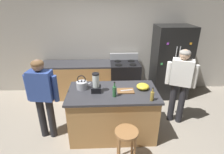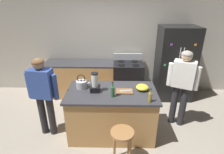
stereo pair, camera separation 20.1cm
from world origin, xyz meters
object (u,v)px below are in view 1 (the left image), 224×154
object	(u,v)px
blender_appliance	(96,84)
tea_kettle	(82,85)
bottle_vinegar	(152,96)
person_by_island_left	(42,93)
kitchen_island	(113,113)
bottle_olive_oil	(114,91)
stove_range	(125,79)
refrigerator	(171,62)
person_by_sink_right	(181,80)
cutting_board	(125,91)
chef_knife	(127,90)
mixing_bowl	(143,86)
bar_stool	(126,138)

from	to	relation	value
blender_appliance	tea_kettle	size ratio (longest dim) A/B	1.30
bottle_vinegar	person_by_island_left	bearing A→B (deg)	170.39
kitchen_island	bottle_olive_oil	world-z (taller)	bottle_olive_oil
stove_range	person_by_island_left	size ratio (longest dim) A/B	0.72
refrigerator	bottle_olive_oil	world-z (taller)	refrigerator
stove_range	bottle_olive_oil	world-z (taller)	bottle_olive_oil
person_by_sink_right	tea_kettle	distance (m)	1.94
bottle_olive_oil	cutting_board	bearing A→B (deg)	39.18
stove_range	chef_knife	world-z (taller)	stove_range
stove_range	person_by_sink_right	world-z (taller)	person_by_sink_right
person_by_sink_right	mixing_bowl	xyz separation A→B (m)	(-0.81, -0.27, 0.01)
person_by_island_left	mixing_bowl	size ratio (longest dim) A/B	6.75
cutting_board	chef_knife	size ratio (longest dim) A/B	1.36
bar_stool	tea_kettle	xyz separation A→B (m)	(-0.74, 0.85, 0.51)
kitchen_island	stove_range	distance (m)	1.57
tea_kettle	bar_stool	bearing A→B (deg)	-49.19
mixing_bowl	chef_knife	world-z (taller)	mixing_bowl
mixing_bowl	chef_knife	xyz separation A→B (m)	(-0.31, -0.08, -0.03)
person_by_island_left	kitchen_island	bearing A→B (deg)	1.02
tea_kettle	chef_knife	bearing A→B (deg)	-9.90
bar_stool	tea_kettle	bearing A→B (deg)	130.81
cutting_board	chef_knife	xyz separation A→B (m)	(0.02, 0.00, 0.01)
kitchen_island	stove_range	xyz separation A→B (m)	(0.39, 1.52, 0.01)
refrigerator	person_by_sink_right	distance (m)	1.19
stove_range	tea_kettle	size ratio (longest dim) A/B	4.04
blender_appliance	bar_stool	bearing A→B (deg)	-56.76
bar_stool	blender_appliance	size ratio (longest dim) A/B	1.80
person_by_island_left	bottle_vinegar	bearing A→B (deg)	-9.61
tea_kettle	person_by_sink_right	bearing A→B (deg)	5.97
refrigerator	tea_kettle	xyz separation A→B (m)	(-2.14, -1.37, 0.07)
kitchen_island	stove_range	bearing A→B (deg)	75.50
refrigerator	blender_appliance	distance (m)	2.41
person_by_sink_right	cutting_board	bearing A→B (deg)	-163.24
bar_stool	blender_appliance	xyz separation A→B (m)	(-0.47, 0.72, 0.58)
bar_stool	mixing_bowl	world-z (taller)	mixing_bowl
mixing_bowl	person_by_island_left	bearing A→B (deg)	-177.21
blender_appliance	bottle_vinegar	size ratio (longest dim) A/B	1.51
blender_appliance	refrigerator	bearing A→B (deg)	38.70
kitchen_island	blender_appliance	xyz separation A→B (m)	(-0.30, -0.00, 0.62)
kitchen_island	refrigerator	world-z (taller)	refrigerator
stove_range	bar_stool	bearing A→B (deg)	-95.55
kitchen_island	refrigerator	size ratio (longest dim) A/B	0.87
bottle_vinegar	bottle_olive_oil	world-z (taller)	bottle_olive_oil
refrigerator	tea_kettle	bearing A→B (deg)	-147.43
stove_range	blender_appliance	distance (m)	1.78
stove_range	chef_knife	distance (m)	1.62
person_by_island_left	refrigerator	bearing A→B (deg)	28.31
mixing_bowl	tea_kettle	world-z (taller)	tea_kettle
stove_range	bottle_vinegar	bearing A→B (deg)	-82.91
blender_appliance	mixing_bowl	distance (m)	0.86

